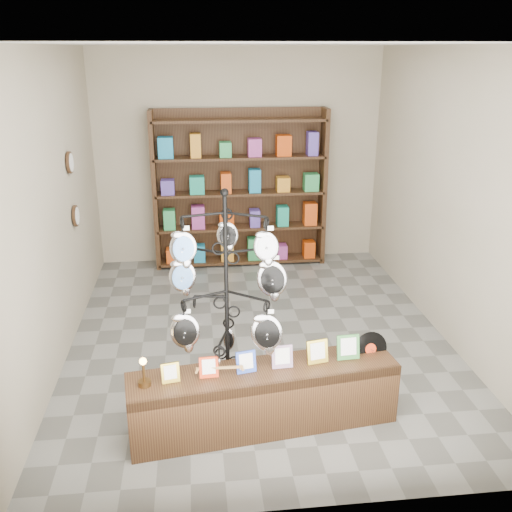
% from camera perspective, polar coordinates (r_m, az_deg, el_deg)
% --- Properties ---
extents(ground, '(5.00, 5.00, 0.00)m').
position_cam_1_polar(ground, '(6.30, 0.27, -7.99)').
color(ground, slate).
rests_on(ground, ground).
extents(room_envelope, '(5.00, 5.00, 5.00)m').
position_cam_1_polar(room_envelope, '(5.67, 0.31, 8.74)').
color(room_envelope, '#AA9E89').
rests_on(room_envelope, ground).
extents(display_tree, '(1.02, 0.92, 1.99)m').
position_cam_1_polar(display_tree, '(4.54, -2.97, -3.57)').
color(display_tree, black).
rests_on(display_tree, ground).
extents(front_shelf, '(2.23, 0.74, 0.78)m').
position_cam_1_polar(front_shelf, '(4.81, 0.81, -13.97)').
color(front_shelf, black).
rests_on(front_shelf, ground).
extents(back_shelving, '(2.42, 0.36, 2.20)m').
position_cam_1_polar(back_shelving, '(8.08, -1.61, 6.23)').
color(back_shelving, black).
rests_on(back_shelving, ground).
extents(wall_clocks, '(0.03, 0.24, 0.84)m').
position_cam_1_polar(wall_clocks, '(6.62, -17.85, 6.34)').
color(wall_clocks, black).
rests_on(wall_clocks, ground).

